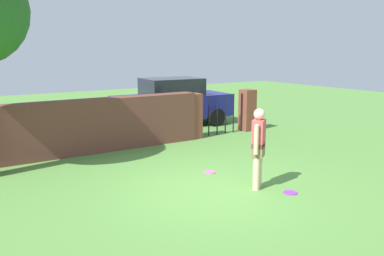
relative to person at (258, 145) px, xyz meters
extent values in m
plane|color=#568C3D|center=(-0.87, 0.36, -0.90)|extent=(40.00, 40.00, 0.00)
cube|color=brown|center=(-2.37, 4.64, -0.17)|extent=(7.56, 0.50, 1.45)
cylinder|color=beige|center=(0.09, 0.07, -0.47)|extent=(0.14, 0.14, 0.85)
cylinder|color=beige|center=(-0.09, -0.07, -0.47)|extent=(0.14, 0.14, 0.85)
cube|color=olive|center=(0.00, 0.00, -0.10)|extent=(0.42, 0.39, 0.28)
cube|color=#CC4C4C|center=(0.00, 0.00, 0.23)|extent=(0.42, 0.39, 0.55)
sphere|color=beige|center=(0.00, 0.00, 0.61)|extent=(0.22, 0.22, 0.22)
cylinder|color=beige|center=(0.18, 0.14, 0.15)|extent=(0.09, 0.09, 0.58)
cylinder|color=beige|center=(-0.18, -0.14, 0.15)|extent=(0.09, 0.09, 0.58)
cube|color=brown|center=(1.51, 4.64, -0.20)|extent=(0.44, 0.44, 1.40)
cube|color=brown|center=(3.73, 4.64, -0.20)|extent=(0.44, 0.44, 1.40)
cylinder|color=black|center=(1.78, 4.64, -0.25)|extent=(0.04, 0.04, 1.30)
cylinder|color=black|center=(2.12, 4.64, -0.25)|extent=(0.04, 0.04, 1.30)
cylinder|color=black|center=(2.46, 4.64, -0.25)|extent=(0.04, 0.04, 1.30)
cylinder|color=black|center=(2.79, 4.64, -0.25)|extent=(0.04, 0.04, 1.30)
cylinder|color=black|center=(3.13, 4.64, -0.25)|extent=(0.04, 0.04, 1.30)
cylinder|color=black|center=(3.46, 4.64, -0.25)|extent=(0.04, 0.04, 1.30)
cube|color=navy|center=(2.03, 6.82, -0.18)|extent=(4.31, 2.00, 0.80)
cube|color=#1E2328|center=(2.03, 6.82, 0.52)|extent=(2.10, 1.64, 0.60)
cylinder|color=black|center=(3.46, 7.56, -0.58)|extent=(0.65, 0.27, 0.64)
cylinder|color=black|center=(3.33, 5.87, -0.58)|extent=(0.65, 0.27, 0.64)
cylinder|color=black|center=(0.73, 7.76, -0.58)|extent=(0.65, 0.27, 0.64)
cylinder|color=black|center=(0.61, 6.07, -0.58)|extent=(0.65, 0.27, 0.64)
cylinder|color=pink|center=(-0.19, 1.38, -0.89)|extent=(0.27, 0.27, 0.02)
cylinder|color=purple|center=(0.34, -0.58, -0.89)|extent=(0.27, 0.27, 0.02)
camera|label=1|loc=(-5.45, -5.91, 1.89)|focal=38.56mm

